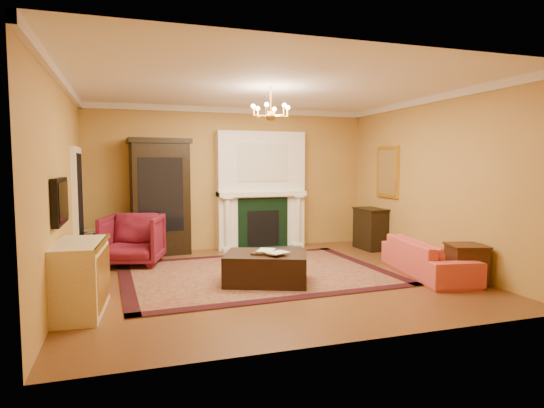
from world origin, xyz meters
name	(u,v)px	position (x,y,z in m)	size (l,w,h in m)	color
floor	(271,279)	(0.00, 0.00, -0.01)	(6.00, 5.50, 0.02)	brown
ceiling	(271,86)	(0.00, 0.00, 3.01)	(6.00, 5.50, 0.02)	white
wall_back	(232,179)	(0.00, 2.76, 1.50)	(6.00, 0.02, 3.00)	#C09045
wall_front	(355,195)	(0.00, -2.76, 1.50)	(6.00, 0.02, 3.00)	#C09045
wall_left	(61,187)	(-3.01, 0.00, 1.50)	(0.02, 5.50, 3.00)	#C09045
wall_right	(433,182)	(3.01, 0.00, 1.50)	(0.02, 5.50, 3.00)	#C09045
fireplace	(261,193)	(0.60, 2.57, 1.19)	(1.90, 0.70, 2.50)	white
crown_molding	(254,99)	(0.00, 0.96, 2.94)	(6.00, 5.50, 0.12)	white
doorway	(79,208)	(-2.95, 1.70, 1.05)	(0.08, 1.05, 2.10)	white
tv_panel	(60,201)	(-2.95, -0.60, 1.35)	(0.09, 0.95, 0.58)	black
gilt_mirror	(388,172)	(2.97, 1.40, 1.65)	(0.06, 0.76, 1.05)	gold
chandelier	(271,112)	(0.00, 0.00, 2.61)	(0.63, 0.55, 0.53)	gold
oriental_rug	(256,273)	(-0.15, 0.34, 0.01)	(4.28, 3.21, 0.02)	#450E11
china_cabinet	(160,200)	(-1.52, 2.49, 1.11)	(1.11, 0.50, 2.22)	black
wingback_armchair	(133,237)	(-2.07, 1.64, 0.50)	(0.98, 0.91, 1.00)	maroon
pedestal_table	(95,246)	(-2.70, 1.62, 0.39)	(0.37, 0.37, 0.67)	black
commode	(79,278)	(-2.73, -0.92, 0.44)	(0.55, 1.17, 0.87)	beige
coral_sofa	(428,251)	(2.50, -0.60, 0.39)	(2.01, 0.59, 0.78)	#BA483B
end_table	(466,265)	(2.72, -1.22, 0.29)	(0.49, 0.49, 0.57)	#3D1F10
console_table	(371,229)	(2.78, 1.71, 0.42)	(0.43, 0.76, 0.85)	black
leather_ottoman	(266,268)	(-0.17, -0.30, 0.24)	(1.22, 0.88, 0.45)	black
ottoman_tray	(267,253)	(-0.17, -0.36, 0.48)	(0.43, 0.33, 0.03)	black
book_a	(258,241)	(-0.29, -0.28, 0.66)	(0.24, 0.03, 0.32)	gray
book_b	(272,242)	(-0.11, -0.44, 0.65)	(0.23, 0.02, 0.31)	gray
topiary_left	(233,182)	(-0.03, 2.53, 1.44)	(0.14, 0.14, 0.38)	gray
topiary_right	(292,180)	(1.30, 2.53, 1.46)	(0.15, 0.15, 0.41)	gray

